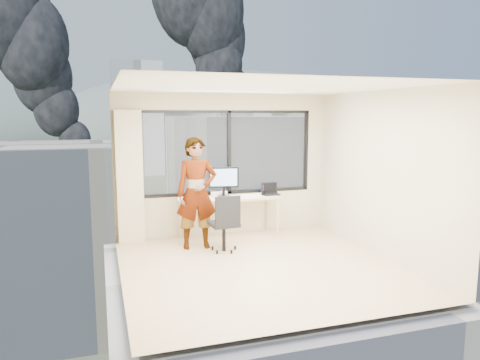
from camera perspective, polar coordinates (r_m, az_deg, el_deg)
name	(u,v)px	position (r m, az deg, el deg)	size (l,w,h in m)	color
floor	(260,266)	(6.74, 2.61, -10.92)	(4.00, 4.00, 0.01)	beige
ceiling	(262,87)	(6.37, 2.77, 11.73)	(4.00, 4.00, 0.01)	white
wall_front	(329,206)	(4.63, 11.29, -3.33)	(4.00, 0.01, 2.60)	beige
wall_left	(117,186)	(6.04, -15.41, -0.75)	(0.01, 4.00, 2.60)	beige
wall_right	(380,174)	(7.36, 17.47, 0.76)	(0.01, 4.00, 2.60)	beige
window_wall	(226,152)	(8.31, -1.76, 3.54)	(3.30, 0.16, 1.55)	black
curtain	(130,177)	(7.93, -13.90, 0.34)	(0.45, 0.14, 2.30)	beige
desk	(229,217)	(8.15, -1.40, -4.75)	(1.80, 0.60, 0.75)	#CBB588
chair	(224,222)	(7.32, -2.08, -5.40)	(0.49, 0.49, 0.97)	black
person	(197,193)	(7.45, -5.56, -1.69)	(0.68, 0.44, 1.86)	#2D2D33
monitor	(224,182)	(8.07, -2.11, -0.20)	(0.55, 0.12, 0.55)	black
game_console	(219,193)	(8.25, -2.72, -1.68)	(0.30, 0.25, 0.07)	white
laptop	(271,189)	(8.27, 3.99, -1.21)	(0.31, 0.33, 0.20)	black
cellphone	(195,200)	(7.82, -5.78, -2.50)	(0.11, 0.05, 0.01)	black
pen_cup	(263,193)	(8.25, 2.97, -1.62)	(0.07, 0.07, 0.09)	black
handbag	(267,188)	(8.46, 3.49, -1.04)	(0.24, 0.12, 0.19)	#0D5040
exterior_ground	(109,174)	(127.02, -16.42, 0.71)	(400.00, 400.00, 0.04)	#515B3D
near_bldg_a	(8,239)	(37.75, -27.53, -6.73)	(16.00, 12.00, 14.00)	beige
near_bldg_b	(243,193)	(46.93, 0.34, -1.71)	(14.00, 13.00, 16.00)	white
near_bldg_c	(451,231)	(48.13, 25.30, -5.92)	(12.00, 10.00, 10.00)	beige
far_tower_b	(137,119)	(126.38, -13.04, 7.62)	(13.00, 13.00, 30.00)	silver
far_tower_c	(243,124)	(153.44, 0.37, 7.19)	(15.00, 15.00, 26.00)	silver
hill_b	(239,136)	(342.00, -0.15, 5.67)	(300.00, 220.00, 96.00)	slate
tree_b	(218,316)	(27.39, -2.88, -16.97)	(7.60, 7.60, 9.00)	#194D1B
tree_c	(319,211)	(53.15, 10.00, -3.94)	(8.40, 8.40, 10.00)	#194D1B
smoke_plume_b	(244,52)	(186.68, 0.46, 16.02)	(30.00, 18.00, 70.00)	black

